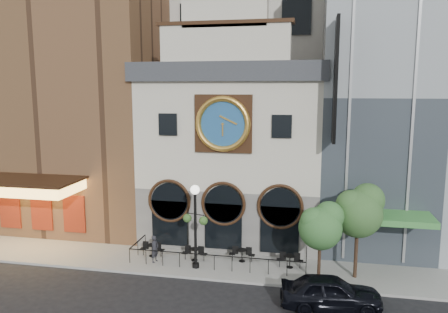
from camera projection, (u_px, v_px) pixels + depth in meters
name	position (u px, v px, depth m)	size (l,w,h in m)	color
ground	(210.00, 281.00, 24.53)	(120.00, 120.00, 0.00)	black
sidewalk	(219.00, 263.00, 26.94)	(44.00, 5.00, 0.15)	gray
clock_building	(234.00, 145.00, 31.06)	(12.60, 8.78, 18.65)	#605E5B
theater_building	(79.00, 64.00, 34.73)	(14.00, 15.60, 25.00)	brown
retail_building	(425.00, 97.00, 30.09)	(14.00, 14.40, 20.00)	gray
cafe_railing	(219.00, 254.00, 26.86)	(10.60, 2.60, 0.90)	black
bistro_0	(152.00, 249.00, 27.71)	(1.58, 0.68, 0.90)	black
bistro_1	(195.00, 253.00, 27.02)	(1.58, 0.68, 0.90)	black
bistro_2	(242.00, 254.00, 26.86)	(1.58, 0.68, 0.90)	black
bistro_3	(290.00, 260.00, 25.93)	(1.58, 0.68, 0.90)	black
car_right	(331.00, 292.00, 21.38)	(1.98, 4.92, 1.68)	black
pedestrian	(155.00, 249.00, 26.75)	(0.61, 0.40, 1.66)	black
lamppost	(195.00, 217.00, 25.53)	(1.57, 0.81, 5.03)	black
tree_left	(321.00, 225.00, 23.22)	(2.40, 2.31, 4.62)	#382619
tree_right	(359.00, 209.00, 24.12)	(2.79, 2.69, 5.38)	#382619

